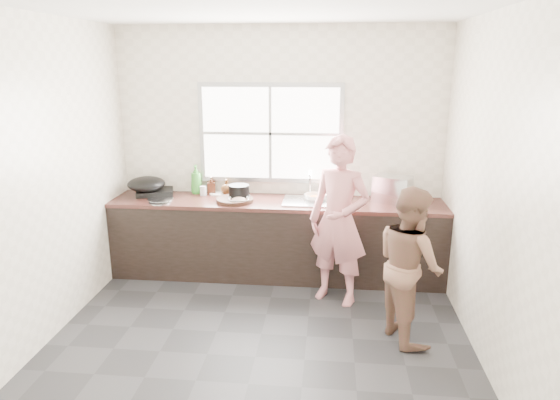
# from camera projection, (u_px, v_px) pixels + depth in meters

# --- Properties ---
(floor) EXTENTS (3.60, 3.20, 0.01)m
(floor) POSITION_uv_depth(u_px,v_px,m) (261.00, 334.00, 4.40)
(floor) COLOR #27272A
(floor) RESTS_ON ground
(ceiling) EXTENTS (3.60, 3.20, 0.01)m
(ceiling) POSITION_uv_depth(u_px,v_px,m) (258.00, 7.00, 3.67)
(ceiling) COLOR silver
(ceiling) RESTS_ON wall_back
(wall_back) EXTENTS (3.60, 0.01, 2.70)m
(wall_back) POSITION_uv_depth(u_px,v_px,m) (280.00, 151.00, 5.57)
(wall_back) COLOR silver
(wall_back) RESTS_ON ground
(wall_left) EXTENTS (0.01, 3.20, 2.70)m
(wall_left) POSITION_uv_depth(u_px,v_px,m) (48.00, 180.00, 4.21)
(wall_left) COLOR beige
(wall_left) RESTS_ON ground
(wall_right) EXTENTS (0.01, 3.20, 2.70)m
(wall_right) POSITION_uv_depth(u_px,v_px,m) (490.00, 191.00, 3.86)
(wall_right) COLOR beige
(wall_right) RESTS_ON ground
(wall_front) EXTENTS (3.60, 0.01, 2.70)m
(wall_front) POSITION_uv_depth(u_px,v_px,m) (215.00, 262.00, 2.49)
(wall_front) COLOR beige
(wall_front) RESTS_ON ground
(cabinet) EXTENTS (3.60, 0.62, 0.82)m
(cabinet) POSITION_uv_depth(u_px,v_px,m) (277.00, 240.00, 5.52)
(cabinet) COLOR black
(cabinet) RESTS_ON floor
(countertop) EXTENTS (3.60, 0.64, 0.04)m
(countertop) POSITION_uv_depth(u_px,v_px,m) (277.00, 203.00, 5.41)
(countertop) COLOR #3D1E19
(countertop) RESTS_ON cabinet
(sink) EXTENTS (0.55, 0.45, 0.02)m
(sink) POSITION_uv_depth(u_px,v_px,m) (309.00, 201.00, 5.37)
(sink) COLOR silver
(sink) RESTS_ON countertop
(faucet) EXTENTS (0.02, 0.02, 0.30)m
(faucet) POSITION_uv_depth(u_px,v_px,m) (310.00, 184.00, 5.52)
(faucet) COLOR silver
(faucet) RESTS_ON countertop
(window_frame) EXTENTS (1.60, 0.05, 1.10)m
(window_frame) POSITION_uv_depth(u_px,v_px,m) (271.00, 133.00, 5.51)
(window_frame) COLOR #9EA0A5
(window_frame) RESTS_ON wall_back
(window_glazing) EXTENTS (1.50, 0.01, 1.00)m
(window_glazing) POSITION_uv_depth(u_px,v_px,m) (270.00, 134.00, 5.49)
(window_glazing) COLOR white
(window_glazing) RESTS_ON window_frame
(woman) EXTENTS (0.67, 0.57, 1.55)m
(woman) POSITION_uv_depth(u_px,v_px,m) (339.00, 226.00, 4.83)
(woman) COLOR #DB8388
(woman) RESTS_ON floor
(person_side) EXTENTS (0.71, 0.79, 1.34)m
(person_side) POSITION_uv_depth(u_px,v_px,m) (410.00, 264.00, 4.20)
(person_side) COLOR brown
(person_side) RESTS_ON floor
(cutting_board) EXTENTS (0.49, 0.49, 0.04)m
(cutting_board) POSITION_uv_depth(u_px,v_px,m) (235.00, 200.00, 5.36)
(cutting_board) COLOR black
(cutting_board) RESTS_ON countertop
(cleaver) EXTENTS (0.19, 0.13, 0.01)m
(cleaver) POSITION_uv_depth(u_px,v_px,m) (242.00, 196.00, 5.43)
(cleaver) COLOR silver
(cleaver) RESTS_ON cutting_board
(bowl_mince) EXTENTS (0.28, 0.28, 0.05)m
(bowl_mince) POSITION_uv_depth(u_px,v_px,m) (239.00, 200.00, 5.32)
(bowl_mince) COLOR white
(bowl_mince) RESTS_ON countertop
(bowl_crabs) EXTENTS (0.23, 0.23, 0.06)m
(bowl_crabs) POSITION_uv_depth(u_px,v_px,m) (315.00, 198.00, 5.39)
(bowl_crabs) COLOR white
(bowl_crabs) RESTS_ON countertop
(bowl_held) EXTENTS (0.22, 0.22, 0.06)m
(bowl_held) POSITION_uv_depth(u_px,v_px,m) (336.00, 203.00, 5.19)
(bowl_held) COLOR silver
(bowl_held) RESTS_ON countertop
(black_pot) EXTENTS (0.29, 0.29, 0.16)m
(black_pot) POSITION_uv_depth(u_px,v_px,m) (239.00, 192.00, 5.44)
(black_pot) COLOR black
(black_pot) RESTS_ON countertop
(plate_food) EXTENTS (0.24, 0.24, 0.02)m
(plate_food) POSITION_uv_depth(u_px,v_px,m) (219.00, 193.00, 5.67)
(plate_food) COLOR white
(plate_food) RESTS_ON countertop
(bottle_green) EXTENTS (0.13, 0.13, 0.33)m
(bottle_green) POSITION_uv_depth(u_px,v_px,m) (196.00, 179.00, 5.67)
(bottle_green) COLOR #37902F
(bottle_green) RESTS_ON countertop
(bottle_brown_tall) EXTENTS (0.10, 0.10, 0.18)m
(bottle_brown_tall) POSITION_uv_depth(u_px,v_px,m) (211.00, 186.00, 5.67)
(bottle_brown_tall) COLOR #3F1D0F
(bottle_brown_tall) RESTS_ON countertop
(bottle_brown_short) EXTENTS (0.15, 0.15, 0.16)m
(bottle_brown_short) POSITION_uv_depth(u_px,v_px,m) (227.00, 188.00, 5.63)
(bottle_brown_short) COLOR #482812
(bottle_brown_short) RESTS_ON countertop
(glass_jar) EXTENTS (0.08, 0.08, 0.10)m
(glass_jar) POSITION_uv_depth(u_px,v_px,m) (203.00, 191.00, 5.61)
(glass_jar) COLOR silver
(glass_jar) RESTS_ON countertop
(burner) EXTENTS (0.49, 0.49, 0.06)m
(burner) POSITION_uv_depth(u_px,v_px,m) (155.00, 191.00, 5.68)
(burner) COLOR black
(burner) RESTS_ON countertop
(wok) EXTENTS (0.51, 0.51, 0.16)m
(wok) POSITION_uv_depth(u_px,v_px,m) (146.00, 184.00, 5.56)
(wok) COLOR black
(wok) RESTS_ON burner
(dish_rack) EXTENTS (0.45, 0.39, 0.28)m
(dish_rack) POSITION_uv_depth(u_px,v_px,m) (392.00, 189.00, 5.33)
(dish_rack) COLOR silver
(dish_rack) RESTS_ON countertop
(pot_lid_left) EXTENTS (0.30, 0.30, 0.01)m
(pot_lid_left) POSITION_uv_depth(u_px,v_px,m) (160.00, 203.00, 5.32)
(pot_lid_left) COLOR #A9ACB0
(pot_lid_left) RESTS_ON countertop
(pot_lid_right) EXTENTS (0.31, 0.31, 0.01)m
(pot_lid_right) POSITION_uv_depth(u_px,v_px,m) (160.00, 199.00, 5.43)
(pot_lid_right) COLOR silver
(pot_lid_right) RESTS_ON countertop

